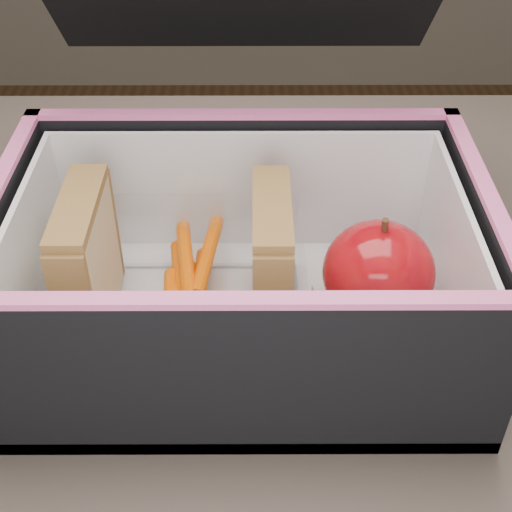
% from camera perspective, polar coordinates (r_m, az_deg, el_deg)
% --- Properties ---
extents(kitchen_table, '(1.20, 0.80, 0.75)m').
position_cam_1_polar(kitchen_table, '(0.59, -0.88, -13.05)').
color(kitchen_table, brown).
rests_on(kitchen_table, ground).
extents(lunch_bag, '(0.32, 0.36, 0.28)m').
position_cam_1_polar(lunch_bag, '(0.49, -1.17, 0.18)').
color(lunch_bag, black).
rests_on(lunch_bag, kitchen_table).
extents(plastic_tub, '(0.17, 0.12, 0.07)m').
position_cam_1_polar(plastic_tub, '(0.50, -6.00, -2.19)').
color(plastic_tub, white).
rests_on(plastic_tub, lunch_bag).
extents(sandwich_left, '(0.03, 0.09, 0.10)m').
position_cam_1_polar(sandwich_left, '(0.50, -13.32, -0.54)').
color(sandwich_left, tan).
rests_on(sandwich_left, plastic_tub).
extents(sandwich_right, '(0.03, 0.09, 0.10)m').
position_cam_1_polar(sandwich_right, '(0.49, 1.22, -0.58)').
color(sandwich_right, tan).
rests_on(sandwich_right, plastic_tub).
extents(carrot_sticks, '(0.04, 0.15, 0.03)m').
position_cam_1_polar(carrot_sticks, '(0.51, -5.56, -3.21)').
color(carrot_sticks, '#F05B04').
rests_on(carrot_sticks, plastic_tub).
extents(paper_napkin, '(0.08, 0.08, 0.01)m').
position_cam_1_polar(paper_napkin, '(0.52, 8.97, -4.77)').
color(paper_napkin, white).
rests_on(paper_napkin, lunch_bag).
extents(red_apple, '(0.10, 0.10, 0.08)m').
position_cam_1_polar(red_apple, '(0.50, 9.76, -1.32)').
color(red_apple, '#95000F').
rests_on(red_apple, paper_napkin).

